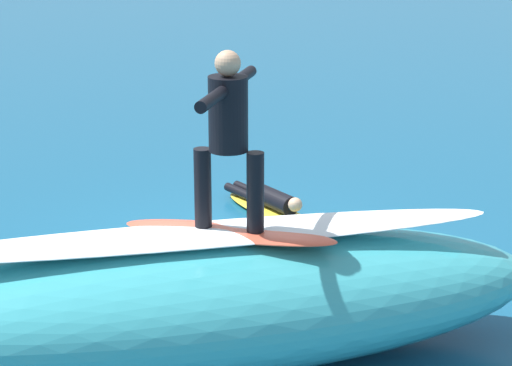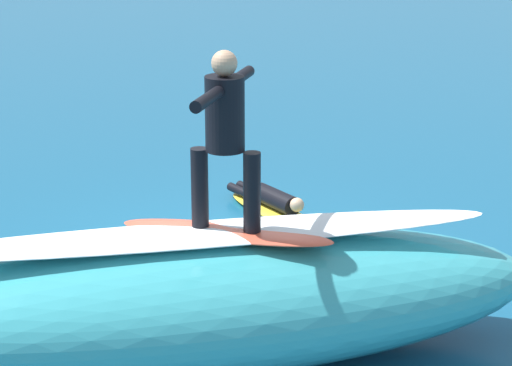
# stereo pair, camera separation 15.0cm
# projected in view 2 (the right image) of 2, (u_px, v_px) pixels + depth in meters

# --- Properties ---
(ground_plane) EXTENTS (120.00, 120.00, 0.00)m
(ground_plane) POSITION_uv_depth(u_px,v_px,m) (222.00, 256.00, 11.86)
(ground_plane) COLOR #145175
(wave_crest) EXTENTS (7.11, 3.62, 1.29)m
(wave_crest) POSITION_uv_depth(u_px,v_px,m) (195.00, 302.00, 9.07)
(wave_crest) COLOR teal
(wave_crest) RESTS_ON ground_plane
(wave_foam_lip) EXTENTS (5.80, 2.10, 0.08)m
(wave_foam_lip) POSITION_uv_depth(u_px,v_px,m) (194.00, 235.00, 8.86)
(wave_foam_lip) COLOR white
(wave_foam_lip) RESTS_ON wave_crest
(surfboard_riding) EXTENTS (2.12, 0.95, 0.08)m
(surfboard_riding) POSITION_uv_depth(u_px,v_px,m) (226.00, 232.00, 8.92)
(surfboard_riding) COLOR #E0563D
(surfboard_riding) RESTS_ON wave_crest
(surfer_riding) EXTENTS (0.66, 1.58, 1.69)m
(surfer_riding) POSITION_uv_depth(u_px,v_px,m) (225.00, 127.00, 8.61)
(surfer_riding) COLOR black
(surfer_riding) RESTS_ON surfboard_riding
(surfboard_paddling) EXTENTS (1.63, 1.94, 0.10)m
(surfboard_paddling) POSITION_uv_depth(u_px,v_px,m) (276.00, 212.00, 13.29)
(surfboard_paddling) COLOR yellow
(surfboard_paddling) RESTS_ON ground_plane
(surfer_paddling) EXTENTS (1.12, 1.40, 0.29)m
(surfer_paddling) POSITION_uv_depth(u_px,v_px,m) (271.00, 198.00, 13.33)
(surfer_paddling) COLOR black
(surfer_paddling) RESTS_ON surfboard_paddling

